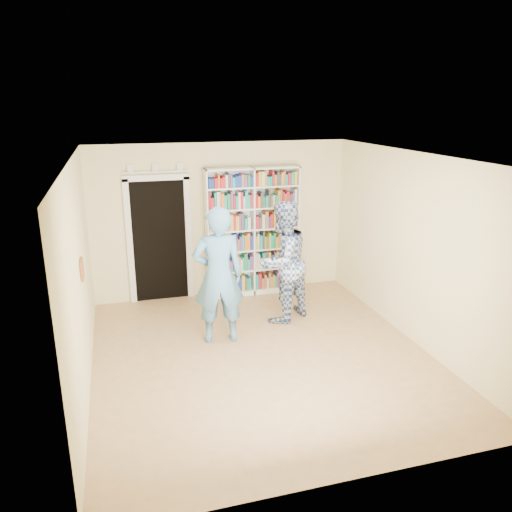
{
  "coord_description": "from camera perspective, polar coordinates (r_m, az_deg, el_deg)",
  "views": [
    {
      "loc": [
        -1.76,
        -5.9,
        3.35
      ],
      "look_at": [
        0.17,
        0.9,
        1.15
      ],
      "focal_mm": 35.0,
      "sensor_mm": 36.0,
      "label": 1
    }
  ],
  "objects": [
    {
      "name": "bookshelf",
      "position": [
        8.84,
        -0.42,
        2.84
      ],
      "size": [
        1.66,
        0.31,
        2.28
      ],
      "rotation": [
        0.0,
        0.0,
        0.16
      ],
      "color": "white",
      "rests_on": "floor"
    },
    {
      "name": "doorway",
      "position": [
        8.68,
        -11.01,
        2.45
      ],
      "size": [
        1.1,
        0.08,
        2.43
      ],
      "color": "black",
      "rests_on": "floor"
    },
    {
      "name": "paper_sheet",
      "position": [
        7.63,
        4.24,
        -0.95
      ],
      "size": [
        0.17,
        0.12,
        0.29
      ],
      "primitive_type": "cube",
      "rotation": [
        0.0,
        0.0,
        0.59
      ],
      "color": "white",
      "rests_on": "man_plaid"
    },
    {
      "name": "man_plaid",
      "position": [
        7.77,
        3.06,
        -0.67
      ],
      "size": [
        1.18,
        1.1,
        1.92
      ],
      "primitive_type": "imported",
      "rotation": [
        0.0,
        0.0,
        3.68
      ],
      "color": "navy",
      "rests_on": "floor"
    },
    {
      "name": "wall_right",
      "position": [
        7.41,
        17.62,
        0.76
      ],
      "size": [
        0.0,
        5.0,
        5.0
      ],
      "primitive_type": "plane",
      "rotation": [
        1.57,
        0.0,
        -1.57
      ],
      "color": "#F5E9A8",
      "rests_on": "floor"
    },
    {
      "name": "man_blue",
      "position": [
        7.06,
        -4.33,
        -2.27
      ],
      "size": [
        0.76,
        0.53,
        2.0
      ],
      "primitive_type": "imported",
      "rotation": [
        0.0,
        0.0,
        3.07
      ],
      "color": "#5289B6",
      "rests_on": "floor"
    },
    {
      "name": "wall_back",
      "position": [
        8.82,
        -3.94,
        4.09
      ],
      "size": [
        4.5,
        0.0,
        4.5
      ],
      "primitive_type": "plane",
      "rotation": [
        1.57,
        0.0,
        0.0
      ],
      "color": "#F5E9A8",
      "rests_on": "floor"
    },
    {
      "name": "ceiling",
      "position": [
        6.2,
        0.75,
        11.22
      ],
      "size": [
        5.0,
        5.0,
        0.0
      ],
      "primitive_type": "plane",
      "rotation": [
        3.14,
        0.0,
        0.0
      ],
      "color": "white",
      "rests_on": "wall_back"
    },
    {
      "name": "wall_left",
      "position": [
        6.25,
        -19.5,
        -2.44
      ],
      "size": [
        0.0,
        5.0,
        5.0
      ],
      "primitive_type": "plane",
      "rotation": [
        1.57,
        0.0,
        1.57
      ],
      "color": "#F5E9A8",
      "rests_on": "floor"
    },
    {
      "name": "wall_art",
      "position": [
        6.43,
        -19.28,
        -1.43
      ],
      "size": [
        0.03,
        0.25,
        0.25
      ],
      "primitive_type": "cube",
      "color": "brown",
      "rests_on": "wall_left"
    },
    {
      "name": "floor",
      "position": [
        7.01,
        0.66,
        -11.29
      ],
      "size": [
        5.0,
        5.0,
        0.0
      ],
      "primitive_type": "plane",
      "color": "#9F774D",
      "rests_on": "ground"
    }
  ]
}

